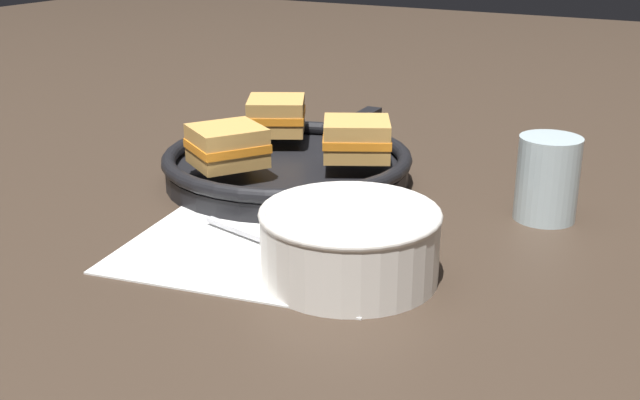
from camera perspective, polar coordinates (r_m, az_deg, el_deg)
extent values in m
plane|color=#382B21|center=(0.87, -2.50, -2.05)|extent=(4.00, 4.00, 0.00)
cube|color=white|center=(0.82, -3.91, -3.25)|extent=(0.31, 0.28, 0.00)
cylinder|color=silver|center=(0.74, 2.12, -3.20)|extent=(0.17, 0.17, 0.07)
cylinder|color=#DB5B1E|center=(0.74, 2.14, -1.75)|extent=(0.15, 0.15, 0.01)
torus|color=silver|center=(0.73, 2.15, -0.95)|extent=(0.17, 0.17, 0.01)
cube|color=#B7B7BC|center=(0.84, -5.47, -2.27)|extent=(0.11, 0.03, 0.01)
ellipsoid|color=#B7B7BC|center=(0.79, -1.46, -3.79)|extent=(0.06, 0.04, 0.01)
cylinder|color=black|center=(1.02, -2.33, 1.94)|extent=(0.31, 0.31, 0.02)
torus|color=black|center=(1.01, -2.35, 3.08)|extent=(0.31, 0.31, 0.02)
cube|color=black|center=(1.20, 2.67, 5.68)|extent=(0.03, 0.14, 0.01)
cube|color=#C18E47|center=(0.98, 2.61, 3.60)|extent=(0.10, 0.10, 0.02)
cube|color=orange|center=(0.97, 2.62, 4.39)|extent=(0.11, 0.11, 0.01)
cube|color=#C18E47|center=(0.97, 2.63, 5.18)|extent=(0.10, 0.10, 0.02)
cube|color=#C18E47|center=(1.09, -3.12, 5.33)|extent=(0.10, 0.10, 0.02)
cube|color=orange|center=(1.09, -3.13, 6.04)|extent=(0.11, 0.11, 0.01)
cube|color=#C18E47|center=(1.08, -3.15, 6.76)|extent=(0.10, 0.10, 0.02)
cube|color=#C18E47|center=(0.95, -6.58, 3.05)|extent=(0.11, 0.11, 0.02)
cube|color=orange|center=(0.95, -6.62, 3.86)|extent=(0.11, 0.11, 0.01)
cube|color=#C18E47|center=(0.95, -6.65, 4.68)|extent=(0.11, 0.11, 0.02)
cylinder|color=silver|center=(0.92, 15.87, 1.48)|extent=(0.07, 0.07, 0.09)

